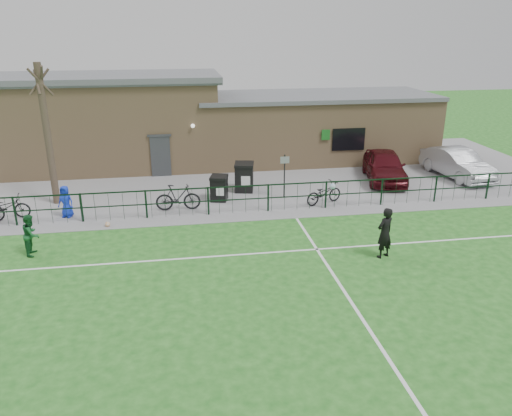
{
  "coord_description": "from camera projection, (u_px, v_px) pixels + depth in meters",
  "views": [
    {
      "loc": [
        -2.64,
        -11.35,
        7.4
      ],
      "look_at": [
        0.0,
        5.0,
        1.3
      ],
      "focal_mm": 35.0,
      "sensor_mm": 36.0,
      "label": 1
    }
  ],
  "objects": [
    {
      "name": "ball_ground",
      "position": [
        108.0,
        224.0,
        19.39
      ],
      "size": [
        0.2,
        0.2,
        0.2
      ],
      "primitive_type": "sphere",
      "color": "silver",
      "rests_on": "ground"
    },
    {
      "name": "pitch_line_perp",
      "position": [
        356.0,
        310.0,
        13.76
      ],
      "size": [
        0.1,
        16.0,
        0.01
      ],
      "primitive_type": "cube",
      "color": "white",
      "rests_on": "ground"
    },
    {
      "name": "perimeter_fence",
      "position": [
        244.0,
        199.0,
        20.67
      ],
      "size": [
        28.0,
        0.1,
        1.2
      ],
      "primitive_type": "cube",
      "color": "black",
      "rests_on": "ground"
    },
    {
      "name": "wheelie_bin_left",
      "position": [
        244.0,
        178.0,
        23.39
      ],
      "size": [
        0.99,
        1.08,
        1.25
      ],
      "primitive_type": "cube",
      "rotation": [
        0.0,
        0.0,
        -0.19
      ],
      "color": "black",
      "rests_on": "paving_strip"
    },
    {
      "name": "clubhouse",
      "position": [
        208.0,
        123.0,
        27.85
      ],
      "size": [
        24.25,
        5.4,
        4.96
      ],
      "color": "tan",
      "rests_on": "ground"
    },
    {
      "name": "bicycle_e",
      "position": [
        324.0,
        193.0,
        21.72
      ],
      "size": [
        1.94,
        1.3,
        0.97
      ],
      "primitive_type": "imported",
      "rotation": [
        0.0,
        0.0,
        1.96
      ],
      "color": "black",
      "rests_on": "paving_strip"
    },
    {
      "name": "bicycle_d",
      "position": [
        178.0,
        197.0,
        20.94
      ],
      "size": [
        1.89,
        0.59,
        1.13
      ],
      "primitive_type": "imported",
      "rotation": [
        0.0,
        0.0,
        1.54
      ],
      "color": "black",
      "rests_on": "paving_strip"
    },
    {
      "name": "car_silver",
      "position": [
        457.0,
        163.0,
        25.45
      ],
      "size": [
        2.08,
        4.6,
        1.46
      ],
      "primitive_type": "imported",
      "rotation": [
        0.0,
        0.0,
        0.12
      ],
      "color": "#A0A2A8",
      "rests_on": "paving_strip"
    },
    {
      "name": "goalkeeper_kick",
      "position": [
        383.0,
        232.0,
        16.65
      ],
      "size": [
        1.43,
        3.31,
        1.76
      ],
      "color": "black",
      "rests_on": "ground"
    },
    {
      "name": "car_maroon",
      "position": [
        385.0,
        166.0,
        24.89
      ],
      "size": [
        2.76,
        4.74,
        1.52
      ],
      "primitive_type": "imported",
      "rotation": [
        0.0,
        0.0,
        -0.23
      ],
      "color": "#450C12",
      "rests_on": "paving_strip"
    },
    {
      "name": "paving_strip",
      "position": [
        230.0,
        176.0,
        25.97
      ],
      "size": [
        34.0,
        13.0,
        0.02
      ],
      "primitive_type": "cube",
      "color": "gray",
      "rests_on": "ground"
    },
    {
      "name": "wheelie_bin_right",
      "position": [
        219.0,
        189.0,
        22.15
      ],
      "size": [
        0.86,
        0.93,
        1.04
      ],
      "primitive_type": "cube",
      "rotation": [
        0.0,
        0.0,
        -0.26
      ],
      "color": "black",
      "rests_on": "paving_strip"
    },
    {
      "name": "pitch_line_touch",
      "position": [
        245.0,
        214.0,
        20.69
      ],
      "size": [
        28.0,
        0.1,
        0.01
      ],
      "primitive_type": "cube",
      "color": "white",
      "rests_on": "ground"
    },
    {
      "name": "spectator_child",
      "position": [
        66.0,
        201.0,
        20.17
      ],
      "size": [
        0.75,
        0.61,
        1.31
      ],
      "primitive_type": "imported",
      "rotation": [
        0.0,
        0.0,
        -0.35
      ],
      "color": "#1530C9",
      "rests_on": "paving_strip"
    },
    {
      "name": "pitch_line_mid",
      "position": [
        261.0,
        253.0,
        17.17
      ],
      "size": [
        28.0,
        0.1,
        0.01
      ],
      "primitive_type": "cube",
      "color": "white",
      "rests_on": "ground"
    },
    {
      "name": "outfield_player",
      "position": [
        31.0,
        235.0,
        16.89
      ],
      "size": [
        0.55,
        0.71,
        1.43
      ],
      "primitive_type": "imported",
      "rotation": [
        0.0,
        0.0,
        1.55
      ],
      "color": "#185628",
      "rests_on": "ground"
    },
    {
      "name": "bare_tree",
      "position": [
        48.0,
        136.0,
        20.96
      ],
      "size": [
        0.3,
        0.3,
        6.0
      ],
      "primitive_type": "cylinder",
      "color": "#403227",
      "rests_on": "ground"
    },
    {
      "name": "ground",
      "position": [
        286.0,
        316.0,
        13.46
      ],
      "size": [
        90.0,
        90.0,
        0.0
      ],
      "primitive_type": "plane",
      "color": "#1E5D1B",
      "rests_on": "ground"
    },
    {
      "name": "bicycle_c",
      "position": [
        6.0,
        207.0,
        20.04
      ],
      "size": [
        1.87,
        0.69,
        0.97
      ],
      "primitive_type": "imported",
      "rotation": [
        0.0,
        0.0,
        1.6
      ],
      "color": "black",
      "rests_on": "paving_strip"
    },
    {
      "name": "sign_post",
      "position": [
        284.0,
        176.0,
        22.31
      ],
      "size": [
        0.07,
        0.07,
        2.0
      ],
      "primitive_type": "cylinder",
      "rotation": [
        0.0,
        0.0,
        -0.19
      ],
      "color": "black",
      "rests_on": "paving_strip"
    }
  ]
}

